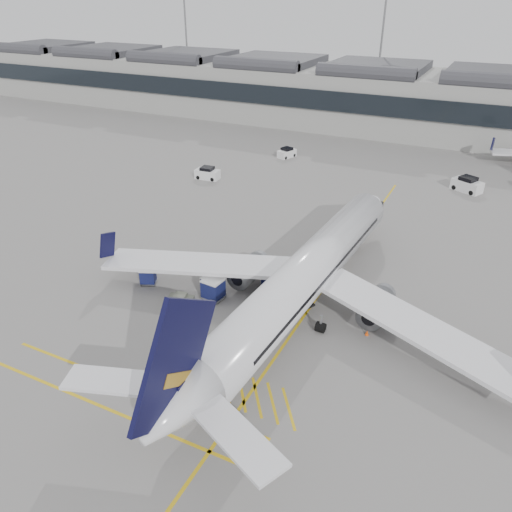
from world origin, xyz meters
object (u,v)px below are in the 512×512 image
at_px(baggage_cart_a, 271,277).
at_px(pushback_tug, 180,301).
at_px(ramp_agent_a, 253,261).
at_px(belt_loader, 287,293).
at_px(airliner_main, 303,279).
at_px(ramp_agent_b, 281,277).

bearing_deg(baggage_cart_a, pushback_tug, -129.63).
height_order(ramp_agent_a, pushback_tug, ramp_agent_a).
bearing_deg(belt_loader, airliner_main, -10.29).
distance_m(baggage_cart_a, pushback_tug, 8.94).
xyz_separation_m(baggage_cart_a, ramp_agent_b, (0.82, 0.38, 0.06)).
bearing_deg(baggage_cart_a, ramp_agent_b, 25.48).
xyz_separation_m(ramp_agent_a, pushback_tug, (-2.78, -9.08, -0.28)).
height_order(ramp_agent_a, ramp_agent_b, ramp_agent_b).
relative_size(airliner_main, ramp_agent_a, 25.39).
height_order(belt_loader, ramp_agent_b, belt_loader).
relative_size(ramp_agent_a, ramp_agent_b, 0.85).
bearing_deg(ramp_agent_b, baggage_cart_a, -10.96).
relative_size(baggage_cart_a, ramp_agent_a, 1.03).
bearing_deg(baggage_cart_a, ramp_agent_a, 143.77).
height_order(airliner_main, baggage_cart_a, airliner_main).
height_order(baggage_cart_a, ramp_agent_b, ramp_agent_b).
relative_size(baggage_cart_a, pushback_tug, 0.69).
height_order(airliner_main, pushback_tug, airliner_main).
distance_m(belt_loader, ramp_agent_a, 6.44).
bearing_deg(pushback_tug, belt_loader, 21.42).
xyz_separation_m(airliner_main, belt_loader, (-1.90, 1.26, -2.73)).
distance_m(baggage_cart_a, ramp_agent_a, 3.81).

